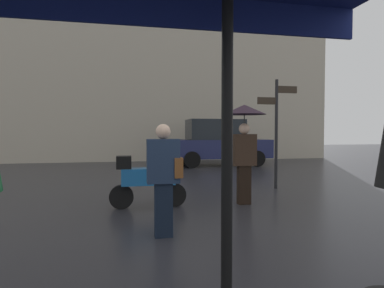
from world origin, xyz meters
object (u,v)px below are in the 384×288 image
at_px(parked_scooter, 146,179).
at_px(street_signpost, 277,122).
at_px(pedestrian_with_umbrella, 244,130).
at_px(parked_car_left, 218,142).
at_px(pedestrian_with_bag, 164,173).

relative_size(parked_scooter, street_signpost, 0.53).
distance_m(pedestrian_with_umbrella, parked_car_left, 7.58).
height_order(pedestrian_with_bag, parked_scooter, pedestrian_with_bag).
bearing_deg(pedestrian_with_bag, parked_car_left, -179.08).
bearing_deg(street_signpost, parked_scooter, -156.65).
bearing_deg(pedestrian_with_bag, pedestrian_with_umbrella, 154.77).
bearing_deg(street_signpost, parked_car_left, 88.79).
distance_m(pedestrian_with_bag, street_signpost, 4.70).
height_order(pedestrian_with_umbrella, parked_car_left, pedestrian_with_umbrella).
bearing_deg(parked_scooter, parked_car_left, 41.46).
distance_m(pedestrian_with_umbrella, street_signpost, 2.14).
bearing_deg(pedestrian_with_bag, parked_scooter, -153.60).
distance_m(parked_car_left, street_signpost, 5.90).
bearing_deg(pedestrian_with_umbrella, street_signpost, 7.42).
relative_size(pedestrian_with_umbrella, street_signpost, 0.72).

